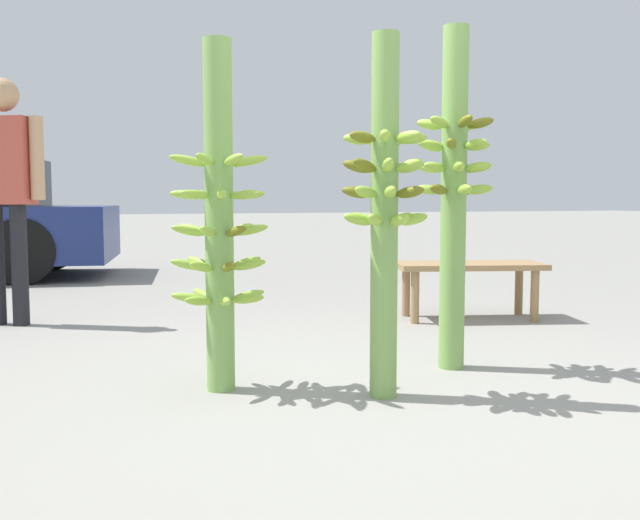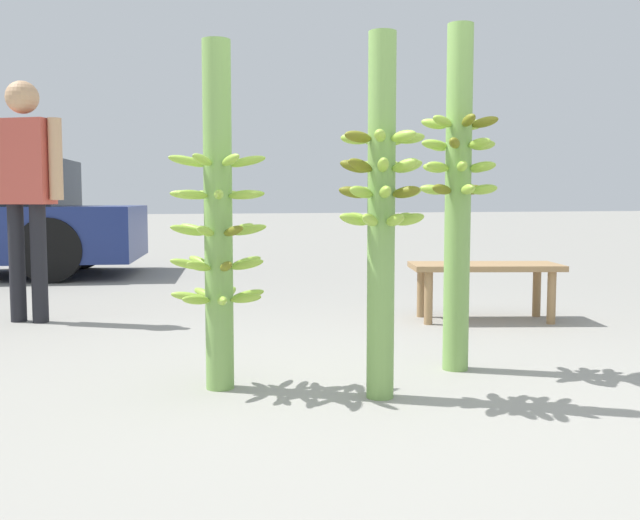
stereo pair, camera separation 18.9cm
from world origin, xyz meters
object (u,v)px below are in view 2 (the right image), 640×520
banana_stalk_left (218,221)px  vendor_person (25,178)px  market_bench (485,273)px  banana_stalk_center (381,208)px  banana_stalk_right (458,191)px

banana_stalk_left → vendor_person: (-0.96, 2.21, 0.25)m
banana_stalk_left → market_bench: bearing=30.0°
banana_stalk_center → banana_stalk_left: bearing=149.8°
banana_stalk_center → market_bench: (1.51, 1.62, -0.49)m
banana_stalk_left → market_bench: 2.52m
banana_stalk_left → banana_stalk_right: bearing=-0.8°
banana_stalk_left → banana_stalk_right: size_ratio=0.91×
banana_stalk_left → banana_stalk_right: 1.22m
banana_stalk_right → banana_stalk_left: bearing=179.2°
market_bench → banana_stalk_center: bearing=-115.7°
vendor_person → banana_stalk_left: bearing=-34.9°
banana_stalk_left → banana_stalk_center: same height
banana_stalk_right → banana_stalk_center: bearing=-148.0°
banana_stalk_left → banana_stalk_right: (1.22, -0.02, 0.14)m
vendor_person → banana_stalk_right: bearing=-14.1°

